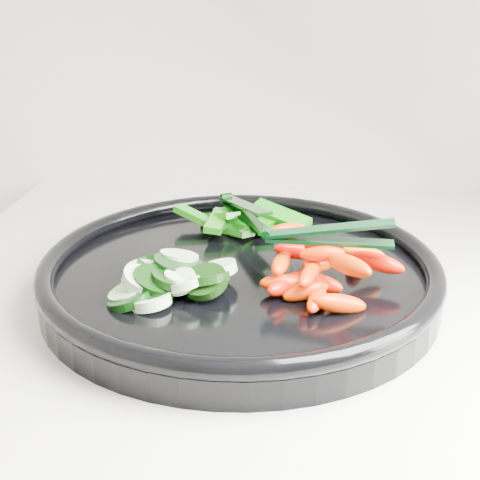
# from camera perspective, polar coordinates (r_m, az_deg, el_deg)

# --- Properties ---
(veggie_tray) EXTENTS (0.49, 0.49, 0.04)m
(veggie_tray) POSITION_cam_1_polar(r_m,az_deg,el_deg) (0.63, 0.00, -2.92)
(veggie_tray) COLOR black
(veggie_tray) RESTS_ON counter
(cucumber_pile) EXTENTS (0.12, 0.11, 0.04)m
(cucumber_pile) POSITION_cam_1_polar(r_m,az_deg,el_deg) (0.60, -6.43, -3.19)
(cucumber_pile) COLOR black
(cucumber_pile) RESTS_ON veggie_tray
(carrot_pile) EXTENTS (0.13, 0.14, 0.05)m
(carrot_pile) POSITION_cam_1_polar(r_m,az_deg,el_deg) (0.59, 6.90, -2.51)
(carrot_pile) COLOR #FB2D00
(carrot_pile) RESTS_ON veggie_tray
(pepper_pile) EXTENTS (0.15, 0.09, 0.04)m
(pepper_pile) POSITION_cam_1_polar(r_m,az_deg,el_deg) (0.72, 0.21, 1.52)
(pepper_pile) COLOR #1A6B0A
(pepper_pile) RESTS_ON veggie_tray
(tong_carrot) EXTENTS (0.11, 0.02, 0.02)m
(tong_carrot) POSITION_cam_1_polar(r_m,az_deg,el_deg) (0.58, 7.29, 0.44)
(tong_carrot) COLOR black
(tong_carrot) RESTS_ON carrot_pile
(tong_pepper) EXTENTS (0.07, 0.11, 0.02)m
(tong_pepper) POSITION_cam_1_polar(r_m,az_deg,el_deg) (0.71, 0.28, 2.61)
(tong_pepper) COLOR black
(tong_pepper) RESTS_ON pepper_pile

